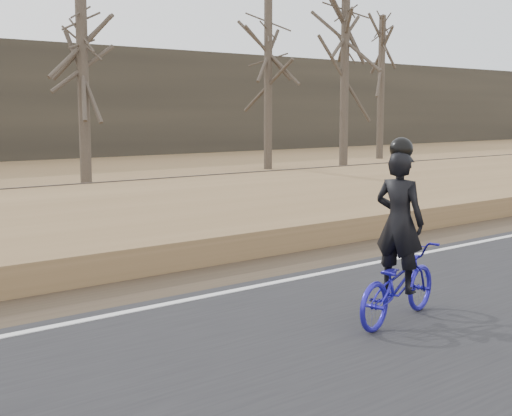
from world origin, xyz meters
TOP-DOWN VIEW (x-y plane):
  - ground at (0.00, 0.00)m, footprint 120.00×120.00m
  - edge_line at (0.00, 0.20)m, footprint 120.00×0.12m
  - shoulder at (0.00, 1.20)m, footprint 120.00×1.60m
  - embankment at (0.00, 4.20)m, footprint 120.00×5.00m
  - ballast at (0.00, 8.00)m, footprint 120.00×3.00m
  - railroad at (0.00, 8.00)m, footprint 120.00×2.40m
  - cyclist at (-5.21, -2.07)m, footprint 1.75×0.92m
  - bare_tree_near_left at (-1.48, 13.59)m, footprint 0.36×0.36m
  - bare_tree_center at (8.31, 16.29)m, footprint 0.36×0.36m
  - bare_tree_right at (10.47, 13.88)m, footprint 0.36×0.36m
  - bare_tree_far_right at (17.34, 17.85)m, footprint 0.36×0.36m

SIDE VIEW (x-z plane):
  - ground at x=0.00m, z-range 0.00..0.00m
  - shoulder at x=0.00m, z-range 0.00..0.04m
  - edge_line at x=0.00m, z-range 0.06..0.07m
  - embankment at x=0.00m, z-range 0.00..0.44m
  - ballast at x=0.00m, z-range 0.00..0.45m
  - railroad at x=0.00m, z-range 0.38..0.67m
  - cyclist at x=-5.21m, z-range -0.32..1.78m
  - bare_tree_near_left at x=-1.48m, z-range 0.00..7.05m
  - bare_tree_right at x=10.47m, z-range 0.00..7.34m
  - bare_tree_far_right at x=17.34m, z-range 0.00..7.38m
  - bare_tree_center at x=8.31m, z-range 0.00..7.74m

